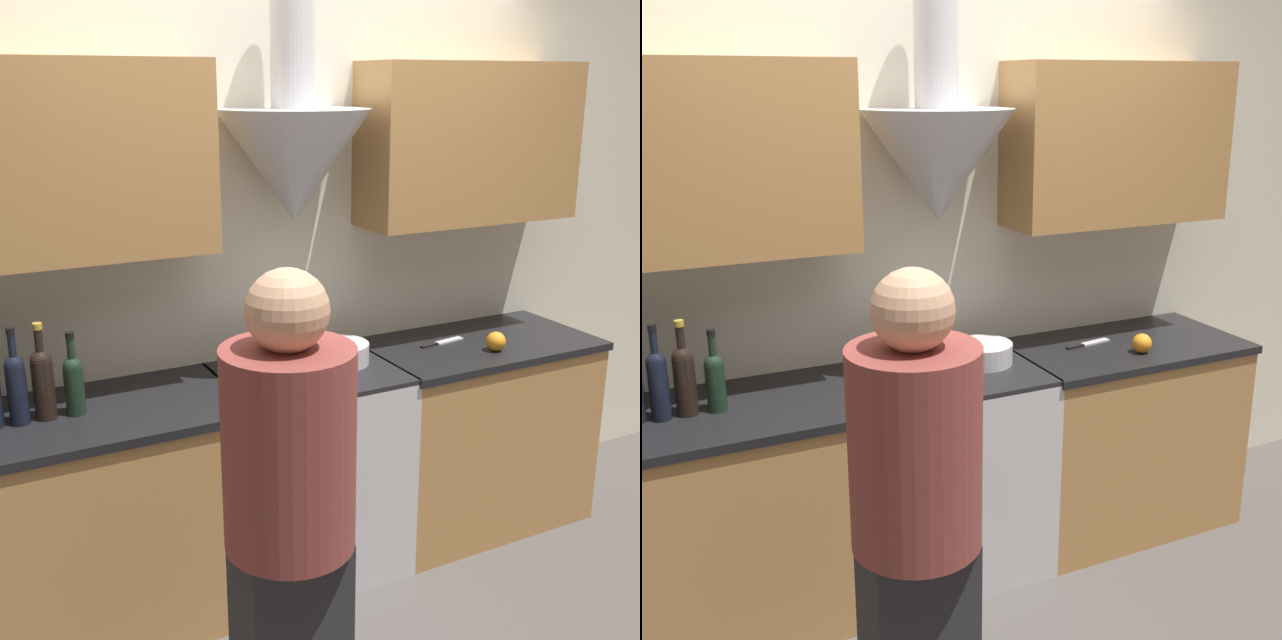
{
  "view_description": "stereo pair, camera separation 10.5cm",
  "coord_description": "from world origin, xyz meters",
  "views": [
    {
      "loc": [
        -1.4,
        -2.47,
        2.08
      ],
      "look_at": [
        0.0,
        0.22,
        1.16
      ],
      "focal_mm": 45.0,
      "sensor_mm": 36.0,
      "label": 1
    },
    {
      "loc": [
        -1.31,
        -2.52,
        2.08
      ],
      "look_at": [
        0.0,
        0.22,
        1.16
      ],
      "focal_mm": 45.0,
      "sensor_mm": 36.0,
      "label": 2
    }
  ],
  "objects": [
    {
      "name": "ground_plane",
      "position": [
        0.0,
        0.0,
        0.0
      ],
      "size": [
        12.0,
        12.0,
        0.0
      ],
      "primitive_type": "plane",
      "color": "#4C4744"
    },
    {
      "name": "wine_bottle_5",
      "position": [
        -1.14,
        0.32,
        1.05
      ],
      "size": [
        0.07,
        0.07,
        0.35
      ],
      "color": "black",
      "rests_on": "counter_left"
    },
    {
      "name": "wall_back",
      "position": [
        -0.05,
        0.59,
        1.48
      ],
      "size": [
        8.4,
        0.62,
        2.6
      ],
      "color": "silver",
      "rests_on": "ground_plane"
    },
    {
      "name": "chefs_knife",
      "position": [
        0.71,
        0.37,
        0.91
      ],
      "size": [
        0.25,
        0.06,
        0.01
      ],
      "rotation": [
        0.0,
        0.0,
        0.14
      ],
      "color": "silver",
      "rests_on": "counter_right"
    },
    {
      "name": "orange_fruit",
      "position": [
        0.86,
        0.18,
        0.95
      ],
      "size": [
        0.09,
        0.09,
        0.09
      ],
      "color": "orange",
      "rests_on": "counter_right"
    },
    {
      "name": "counter_right",
      "position": [
        0.89,
        0.32,
        0.46
      ],
      "size": [
        1.07,
        0.62,
        0.91
      ],
      "color": "#B27F47",
      "rests_on": "ground_plane"
    },
    {
      "name": "counter_left",
      "position": [
        -1.03,
        0.32,
        0.46
      ],
      "size": [
        1.36,
        0.62,
        0.91
      ],
      "color": "#B27F47",
      "rests_on": "ground_plane"
    },
    {
      "name": "stove_range",
      "position": [
        0.0,
        0.32,
        0.46
      ],
      "size": [
        0.73,
        0.6,
        0.91
      ],
      "color": "silver",
      "rests_on": "ground_plane"
    },
    {
      "name": "mixing_bowl",
      "position": [
        0.16,
        0.36,
        0.95
      ],
      "size": [
        0.25,
        0.25,
        0.09
      ],
      "color": "silver",
      "rests_on": "stove_range"
    },
    {
      "name": "wine_bottle_7",
      "position": [
        -0.95,
        0.32,
        1.03
      ],
      "size": [
        0.07,
        0.07,
        0.31
      ],
      "color": "black",
      "rests_on": "counter_left"
    },
    {
      "name": "person_foreground_left",
      "position": [
        -0.61,
        -0.78,
        0.91
      ],
      "size": [
        0.35,
        0.35,
        1.64
      ],
      "color": "#28282D",
      "rests_on": "ground_plane"
    },
    {
      "name": "stock_pot",
      "position": [
        -0.16,
        0.35,
        0.98
      ],
      "size": [
        0.22,
        0.22,
        0.15
      ],
      "color": "silver",
      "rests_on": "stove_range"
    },
    {
      "name": "wine_bottle_6",
      "position": [
        -1.05,
        0.33,
        1.06
      ],
      "size": [
        0.08,
        0.08,
        0.36
      ],
      "color": "black",
      "rests_on": "counter_left"
    }
  ]
}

